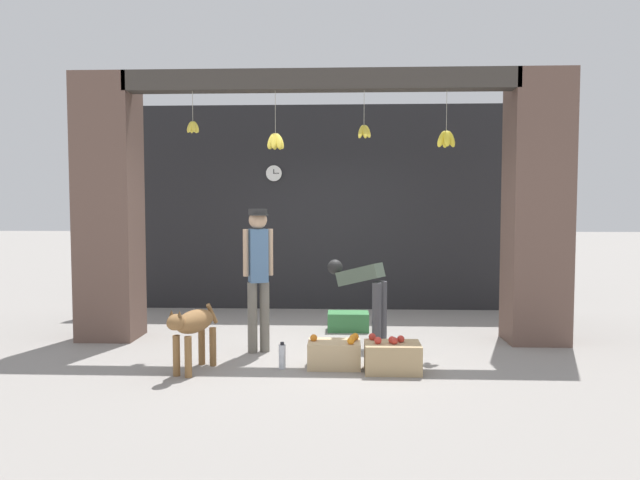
% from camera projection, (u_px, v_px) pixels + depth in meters
% --- Properties ---
extents(ground_plane, '(60.00, 60.00, 0.00)m').
position_uv_depth(ground_plane, '(319.00, 346.00, 6.78)').
color(ground_plane, gray).
extents(shop_back_wall, '(6.56, 0.12, 3.26)m').
position_uv_depth(shop_back_wall, '(325.00, 208.00, 9.13)').
color(shop_back_wall, '#232326').
rests_on(shop_back_wall, ground_plane).
extents(shop_pillar_left, '(0.70, 0.60, 3.26)m').
position_uv_depth(shop_pillar_left, '(109.00, 208.00, 7.08)').
color(shop_pillar_left, brown).
rests_on(shop_pillar_left, ground_plane).
extents(shop_pillar_right, '(0.70, 0.60, 3.26)m').
position_uv_depth(shop_pillar_right, '(537.00, 209.00, 6.88)').
color(shop_pillar_right, brown).
rests_on(shop_pillar_right, ground_plane).
extents(storefront_awning, '(4.66, 0.30, 0.94)m').
position_uv_depth(storefront_awning, '(320.00, 84.00, 6.71)').
color(storefront_awning, '#3D3833').
extents(dog, '(0.42, 0.81, 0.67)m').
position_uv_depth(dog, '(193.00, 327.00, 5.69)').
color(dog, olive).
rests_on(dog, ground_plane).
extents(shopkeeper, '(0.33, 0.30, 1.63)m').
position_uv_depth(shopkeeper, '(258.00, 268.00, 6.42)').
color(shopkeeper, '#6B665B').
rests_on(shopkeeper, ground_plane).
extents(worker_stooping, '(0.71, 0.53, 1.00)m').
position_uv_depth(worker_stooping, '(364.00, 290.00, 6.79)').
color(worker_stooping, '#424247').
rests_on(worker_stooping, ground_plane).
extents(fruit_crate_oranges, '(0.54, 0.34, 0.34)m').
position_uv_depth(fruit_crate_oranges, '(335.00, 354.00, 5.86)').
color(fruit_crate_oranges, tan).
rests_on(fruit_crate_oranges, ground_plane).
extents(fruit_crate_apples, '(0.55, 0.37, 0.36)m').
position_uv_depth(fruit_crate_apples, '(392.00, 357.00, 5.70)').
color(fruit_crate_apples, tan).
rests_on(fruit_crate_apples, ground_plane).
extents(produce_box_green, '(0.54, 0.33, 0.25)m').
position_uv_depth(produce_box_green, '(348.00, 321.00, 7.58)').
color(produce_box_green, '#387A42').
rests_on(produce_box_green, ground_plane).
extents(water_bottle, '(0.07, 0.07, 0.27)m').
position_uv_depth(water_bottle, '(282.00, 356.00, 5.81)').
color(water_bottle, silver).
rests_on(water_bottle, ground_plane).
extents(wall_clock, '(0.27, 0.03, 0.27)m').
position_uv_depth(wall_clock, '(274.00, 173.00, 9.06)').
color(wall_clock, black).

